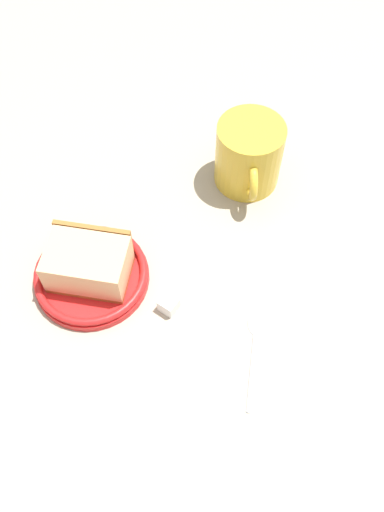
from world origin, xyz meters
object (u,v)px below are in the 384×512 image
at_px(cake_slice, 89,263).
at_px(teaspoon, 255,338).
at_px(small_plate, 92,276).
at_px(sugar_cube, 169,304).
at_px(tea_mug, 249,155).

relative_size(cake_slice, teaspoon, 1.13).
bearing_deg(small_plate, cake_slice, 35.17).
distance_m(cake_slice, teaspoon, 0.22).
distance_m(small_plate, sugar_cube, 0.10).
height_order(cake_slice, sugar_cube, cake_slice).
height_order(small_plate, tea_mug, tea_mug).
bearing_deg(tea_mug, teaspoon, -135.46).
relative_size(tea_mug, sugar_cube, 4.98).
relative_size(cake_slice, tea_mug, 1.19).
bearing_deg(tea_mug, sugar_cube, -162.06).
bearing_deg(teaspoon, tea_mug, 44.54).
relative_size(small_plate, tea_mug, 1.42).
height_order(small_plate, sugar_cube, same).
distance_m(small_plate, cake_slice, 0.03).
height_order(small_plate, teaspoon, small_plate).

